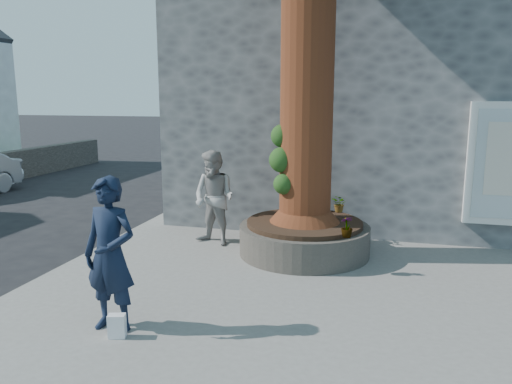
# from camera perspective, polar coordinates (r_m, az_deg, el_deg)

# --- Properties ---
(ground) EXTENTS (120.00, 120.00, 0.00)m
(ground) POSITION_cam_1_polar(r_m,az_deg,el_deg) (7.43, -3.37, -12.01)
(ground) COLOR black
(ground) RESTS_ON ground
(pavement) EXTENTS (9.00, 8.00, 0.12)m
(pavement) POSITION_cam_1_polar(r_m,az_deg,el_deg) (8.04, 9.30, -9.87)
(pavement) COLOR slate
(pavement) RESTS_ON ground
(yellow_line) EXTENTS (0.10, 30.00, 0.01)m
(yellow_line) POSITION_cam_1_polar(r_m,az_deg,el_deg) (9.57, -19.17, -7.27)
(yellow_line) COLOR yellow
(yellow_line) RESTS_ON ground
(stone_shop) EXTENTS (10.30, 8.30, 6.30)m
(stone_shop) POSITION_cam_1_polar(r_m,az_deg,el_deg) (13.69, 16.63, 11.59)
(stone_shop) COLOR #4A4C4F
(stone_shop) RESTS_ON ground
(planter) EXTENTS (2.30, 2.30, 0.60)m
(planter) POSITION_cam_1_polar(r_m,az_deg,el_deg) (8.95, 5.53, -5.22)
(planter) COLOR black
(planter) RESTS_ON pavement
(man) EXTENTS (0.73, 0.52, 1.87)m
(man) POSITION_cam_1_polar(r_m,az_deg,el_deg) (6.16, -16.34, -6.90)
(man) COLOR black
(man) RESTS_ON pavement
(woman) EXTENTS (1.04, 0.91, 1.78)m
(woman) POSITION_cam_1_polar(r_m,az_deg,el_deg) (9.38, -4.80, -0.69)
(woman) COLOR #9C9996
(woman) RESTS_ON pavement
(shopping_bag) EXTENTS (0.23, 0.17, 0.28)m
(shopping_bag) POSITION_cam_1_polar(r_m,az_deg,el_deg) (6.22, -15.61, -14.53)
(shopping_bag) COLOR white
(shopping_bag) RESTS_ON pavement
(plant_a) EXTENTS (0.21, 0.21, 0.33)m
(plant_a) POSITION_cam_1_polar(r_m,az_deg,el_deg) (9.62, 7.81, -1.22)
(plant_a) COLOR gray
(plant_a) RESTS_ON planter
(plant_b) EXTENTS (0.28, 0.28, 0.38)m
(plant_b) POSITION_cam_1_polar(r_m,az_deg,el_deg) (9.62, 7.45, -1.07)
(plant_b) COLOR gray
(plant_b) RESTS_ON planter
(plant_c) EXTENTS (0.25, 0.25, 0.33)m
(plant_c) POSITION_cam_1_polar(r_m,az_deg,el_deg) (7.92, 10.35, -3.94)
(plant_c) COLOR gray
(plant_c) RESTS_ON planter
(plant_d) EXTENTS (0.39, 0.39, 0.33)m
(plant_d) POSITION_cam_1_polar(r_m,az_deg,el_deg) (9.59, 9.55, -1.33)
(plant_d) COLOR gray
(plant_d) RESTS_ON planter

